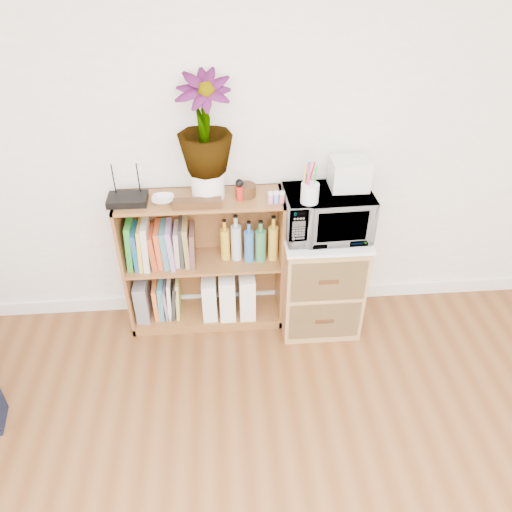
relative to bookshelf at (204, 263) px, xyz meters
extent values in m
cube|color=white|center=(0.35, 0.14, -0.42)|extent=(4.00, 0.02, 0.10)
cube|color=brown|center=(0.00, 0.00, 0.00)|extent=(1.00, 0.30, 0.95)
cube|color=#9E7542|center=(0.75, -0.08, -0.12)|extent=(0.50, 0.45, 0.70)
imported|color=white|center=(0.75, -0.08, 0.39)|extent=(0.52, 0.36, 0.28)
cylinder|color=white|center=(0.62, -0.18, 0.58)|extent=(0.10, 0.10, 0.11)
cube|color=silver|center=(0.87, -0.03, 0.61)|extent=(0.22, 0.18, 0.17)
cube|color=black|center=(-0.41, -0.02, 0.50)|extent=(0.23, 0.15, 0.04)
imported|color=silver|center=(-0.21, -0.03, 0.49)|extent=(0.13, 0.13, 0.03)
cylinder|color=white|center=(0.06, 0.02, 0.56)|extent=(0.19, 0.19, 0.16)
imported|color=#336A2A|center=(0.06, 0.02, 0.91)|extent=(0.31, 0.31, 0.55)
cube|color=#3C2510|center=(-0.01, -0.10, 0.50)|extent=(0.28, 0.07, 0.04)
cylinder|color=red|center=(0.24, -0.04, 0.52)|extent=(0.04, 0.04, 0.09)
cylinder|color=#361B0E|center=(0.27, 0.01, 0.51)|extent=(0.12, 0.12, 0.07)
cube|color=#D57682|center=(0.44, -0.09, 0.50)|extent=(0.11, 0.04, 0.06)
cube|color=slate|center=(-0.43, 0.00, -0.26)|extent=(0.08, 0.23, 0.28)
cube|color=white|center=(0.02, -0.01, -0.26)|extent=(0.09, 0.24, 0.30)
cube|color=white|center=(0.14, -0.01, -0.24)|extent=(0.10, 0.26, 0.32)
cube|color=white|center=(0.27, -0.01, -0.24)|extent=(0.10, 0.26, 0.32)
cube|color=#23832A|center=(-0.44, 0.00, 0.18)|extent=(0.05, 0.20, 0.31)
cube|color=navy|center=(-0.41, 0.00, 0.16)|extent=(0.03, 0.20, 0.26)
cube|color=gold|center=(-0.38, 0.00, 0.17)|extent=(0.04, 0.20, 0.29)
cube|color=silver|center=(-0.34, 0.00, 0.18)|extent=(0.05, 0.20, 0.31)
cube|color=#A3401B|center=(-0.31, 0.00, 0.15)|extent=(0.04, 0.20, 0.24)
cube|color=#D74E26|center=(-0.27, 0.00, 0.16)|extent=(0.04, 0.20, 0.26)
cube|color=teal|center=(-0.23, 0.00, 0.16)|extent=(0.04, 0.20, 0.27)
cube|color=#9A74AF|center=(-0.19, 0.00, 0.16)|extent=(0.04, 0.20, 0.28)
cube|color=#C3A998|center=(-0.16, 0.00, 0.15)|extent=(0.04, 0.20, 0.24)
cube|color=#282828|center=(-0.13, 0.00, 0.17)|extent=(0.03, 0.20, 0.28)
cube|color=olive|center=(-0.10, 0.00, 0.16)|extent=(0.04, 0.20, 0.28)
cube|color=brown|center=(-0.06, 0.00, 0.15)|extent=(0.04, 0.20, 0.25)
cylinder|color=gold|center=(0.14, 0.00, 0.16)|extent=(0.06, 0.06, 0.28)
cylinder|color=silver|center=(0.21, 0.00, 0.18)|extent=(0.07, 0.07, 0.31)
cylinder|color=blue|center=(0.29, 0.00, 0.16)|extent=(0.06, 0.06, 0.28)
cylinder|color=#2F814C|center=(0.36, 0.00, 0.16)|extent=(0.07, 0.07, 0.28)
cylinder|color=gold|center=(0.44, 0.00, 0.18)|extent=(0.06, 0.06, 0.30)
cylinder|color=#A9B4BC|center=(0.52, 0.00, 0.15)|extent=(0.06, 0.06, 0.26)
cube|color=orange|center=(-0.34, 0.00, -0.28)|extent=(0.03, 0.19, 0.25)
cube|color=teal|center=(-0.30, 0.00, -0.27)|extent=(0.04, 0.19, 0.27)
cube|color=#836598|center=(-0.27, 0.00, -0.29)|extent=(0.03, 0.19, 0.24)
cube|color=beige|center=(-0.24, 0.00, -0.26)|extent=(0.03, 0.19, 0.29)
cube|color=#272727|center=(-0.22, 0.00, -0.27)|extent=(0.06, 0.19, 0.26)
cube|color=#A6AD4F|center=(-0.19, 0.00, -0.26)|extent=(0.03, 0.19, 0.29)
camera|label=1|loc=(0.13, -2.59, 1.92)|focal=35.00mm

